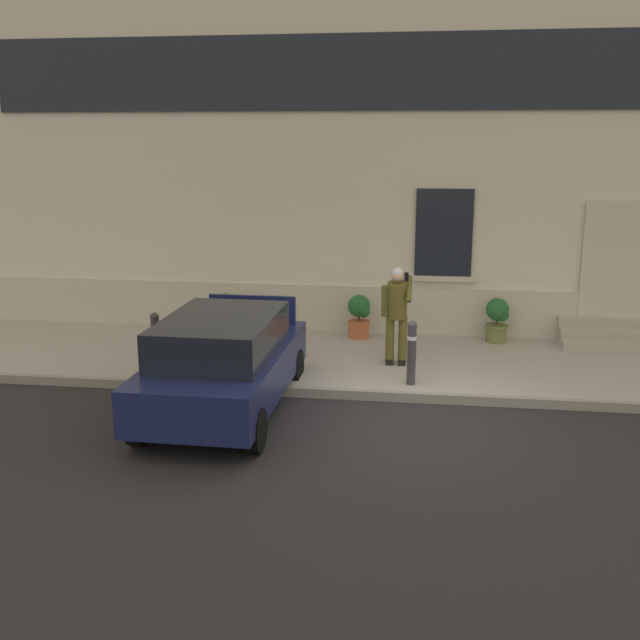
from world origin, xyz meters
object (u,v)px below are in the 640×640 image
(planter_charcoal, at_px, (225,313))
(planter_terracotta, at_px, (359,315))
(hatchback_car_navy, at_px, (224,361))
(planter_olive, at_px, (497,319))
(person_on_phone, at_px, (397,309))
(bollard_far_left, at_px, (156,341))
(bollard_near_person, at_px, (412,350))

(planter_charcoal, distance_m, planter_terracotta, 2.67)
(hatchback_car_navy, bearing_deg, planter_olive, 43.43)
(hatchback_car_navy, bearing_deg, planter_terracotta, 67.69)
(person_on_phone, distance_m, planter_charcoal, 3.85)
(bollard_far_left, xyz_separation_m, planter_olive, (5.82, 2.84, -0.11))
(person_on_phone, xyz_separation_m, planter_charcoal, (-3.46, 1.61, -0.54))
(bollard_near_person, relative_size, bollard_far_left, 1.00)
(bollard_near_person, xyz_separation_m, planter_terracotta, (-1.08, 2.77, -0.11))
(person_on_phone, xyz_separation_m, planter_terracotta, (-0.80, 1.78, -0.54))
(planter_charcoal, relative_size, planter_olive, 1.00)
(bollard_near_person, xyz_separation_m, person_on_phone, (-0.29, 1.00, 0.43))
(bollard_near_person, distance_m, bollard_far_left, 4.24)
(planter_charcoal, bearing_deg, bollard_far_left, -100.76)
(bollard_near_person, height_order, planter_olive, bollard_near_person)
(hatchback_car_navy, distance_m, bollard_far_left, 1.96)
(bollard_far_left, bearing_deg, person_on_phone, 14.14)
(planter_terracotta, xyz_separation_m, planter_olive, (2.66, 0.07, 0.00))
(person_on_phone, relative_size, planter_olive, 2.03)
(planter_olive, bearing_deg, bollard_near_person, -119.12)
(bollard_near_person, xyz_separation_m, planter_olive, (1.58, 2.84, -0.11))
(bollard_far_left, distance_m, planter_charcoal, 2.65)
(planter_olive, bearing_deg, planter_charcoal, -177.50)
(person_on_phone, relative_size, planter_charcoal, 2.03)
(hatchback_car_navy, xyz_separation_m, bollard_far_left, (-1.51, 1.24, -0.08))
(planter_olive, bearing_deg, planter_terracotta, -178.60)
(bollard_far_left, bearing_deg, planter_terracotta, 41.27)
(person_on_phone, height_order, planter_charcoal, person_on_phone)
(person_on_phone, bearing_deg, bollard_far_left, -156.67)
(bollard_far_left, bearing_deg, bollard_near_person, 0.00)
(bollard_near_person, relative_size, planter_olive, 1.22)
(planter_terracotta, bearing_deg, person_on_phone, -65.87)
(person_on_phone, distance_m, planter_terracotta, 2.02)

